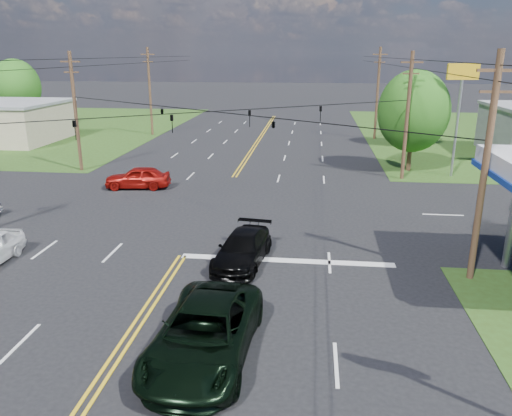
# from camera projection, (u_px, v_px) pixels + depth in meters

# --- Properties ---
(ground) EXTENTS (280.00, 280.00, 0.00)m
(ground) POSITION_uv_depth(u_px,v_px,m) (215.00, 207.00, 31.55)
(ground) COLOR black
(ground) RESTS_ON ground
(grass_nw) EXTENTS (46.00, 48.00, 0.03)m
(grass_nw) POSITION_uv_depth(u_px,v_px,m) (0.00, 127.00, 65.70)
(grass_nw) COLOR #2D4415
(grass_nw) RESTS_ON ground
(stop_bar) EXTENTS (10.00, 0.50, 0.02)m
(stop_bar) POSITION_uv_depth(u_px,v_px,m) (286.00, 261.00, 23.42)
(stop_bar) COLOR silver
(stop_bar) RESTS_ON ground
(pole_se) EXTENTS (1.60, 0.28, 9.50)m
(pole_se) POSITION_uv_depth(u_px,v_px,m) (485.00, 167.00, 20.14)
(pole_se) COLOR #4A341F
(pole_se) RESTS_ON ground
(pole_nw) EXTENTS (1.60, 0.28, 9.50)m
(pole_nw) POSITION_uv_depth(u_px,v_px,m) (75.00, 111.00, 40.04)
(pole_nw) COLOR #4A341F
(pole_nw) RESTS_ON ground
(pole_ne) EXTENTS (1.60, 0.28, 9.50)m
(pole_ne) POSITION_uv_depth(u_px,v_px,m) (407.00, 115.00, 37.22)
(pole_ne) COLOR #4A341F
(pole_ne) RESTS_ON ground
(pole_left_far) EXTENTS (1.60, 0.28, 10.00)m
(pole_left_far) POSITION_uv_depth(u_px,v_px,m) (150.00, 91.00, 57.99)
(pole_left_far) COLOR #4A341F
(pole_left_far) RESTS_ON ground
(pole_right_far) EXTENTS (1.60, 0.28, 10.00)m
(pole_right_far) POSITION_uv_depth(u_px,v_px,m) (378.00, 92.00, 55.17)
(pole_right_far) COLOR #4A341F
(pole_right_far) RESTS_ON ground
(span_wire_signals) EXTENTS (26.00, 18.00, 1.13)m
(span_wire_signals) POSITION_uv_depth(u_px,v_px,m) (212.00, 111.00, 29.77)
(span_wire_signals) COLOR black
(span_wire_signals) RESTS_ON ground
(power_lines) EXTENTS (26.04, 100.00, 0.64)m
(power_lines) POSITION_uv_depth(u_px,v_px,m) (204.00, 67.00, 27.10)
(power_lines) COLOR black
(power_lines) RESTS_ON ground
(tree_right_a) EXTENTS (5.70, 5.70, 8.18)m
(tree_right_a) POSITION_uv_depth(u_px,v_px,m) (413.00, 111.00, 39.97)
(tree_right_a) COLOR #4A341F
(tree_right_a) RESTS_ON ground
(tree_right_b) EXTENTS (4.94, 4.94, 7.09)m
(tree_right_b) POSITION_uv_depth(u_px,v_px,m) (416.00, 105.00, 51.28)
(tree_right_b) COLOR #4A341F
(tree_right_b) RESTS_ON ground
(tree_far_l) EXTENTS (6.08, 6.08, 8.72)m
(tree_far_l) POSITION_uv_depth(u_px,v_px,m) (16.00, 87.00, 63.83)
(tree_far_l) COLOR #4A341F
(tree_far_l) RESTS_ON ground
(pickup_dkgreen) EXTENTS (3.24, 6.50, 1.77)m
(pickup_dkgreen) POSITION_uv_depth(u_px,v_px,m) (205.00, 333.00, 15.72)
(pickup_dkgreen) COLOR black
(pickup_dkgreen) RESTS_ON ground
(suv_black) EXTENTS (2.62, 5.15, 1.43)m
(suv_black) POSITION_uv_depth(u_px,v_px,m) (243.00, 249.00, 22.95)
(suv_black) COLOR black
(suv_black) RESTS_ON ground
(sedan_red) EXTENTS (4.81, 2.43, 1.57)m
(sedan_red) POSITION_uv_depth(u_px,v_px,m) (138.00, 177.00, 35.83)
(sedan_red) COLOR #960F0A
(sedan_red) RESTS_ON ground
(polesign_ne) EXTENTS (2.38, 0.53, 8.62)m
(polesign_ne) POSITION_uv_depth(u_px,v_px,m) (461.00, 88.00, 37.42)
(polesign_ne) COLOR #A5A5AA
(polesign_ne) RESTS_ON ground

